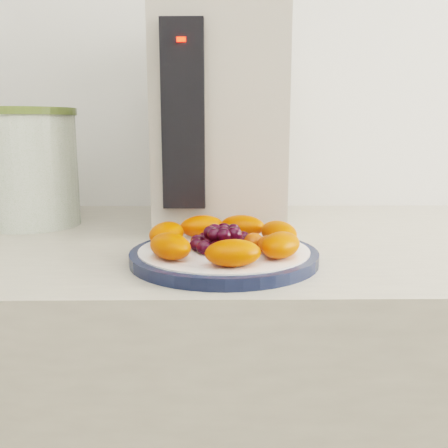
{
  "coord_description": "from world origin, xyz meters",
  "views": [
    {
      "loc": [
        0.11,
        0.42,
        1.07
      ],
      "look_at": [
        0.12,
        1.04,
        0.95
      ],
      "focal_mm": 40.0,
      "sensor_mm": 36.0,
      "label": 1
    }
  ],
  "objects": [
    {
      "name": "wall_back",
      "position": [
        0.0,
        1.51,
        1.3
      ],
      "size": [
        3.5,
        0.02,
        2.6
      ],
      "primitive_type": "cube",
      "color": "silver",
      "rests_on": "floor"
    },
    {
      "name": "plate_rim",
      "position": [
        0.12,
        1.04,
        0.91
      ],
      "size": [
        0.24,
        0.24,
        0.01
      ],
      "primitive_type": "cylinder",
      "color": "#111932",
      "rests_on": "counter"
    },
    {
      "name": "plate_face",
      "position": [
        0.12,
        1.04,
        0.91
      ],
      "size": [
        0.22,
        0.22,
        0.02
      ],
      "primitive_type": "cylinder",
      "color": "white",
      "rests_on": "counter"
    },
    {
      "name": "canister",
      "position": [
        -0.21,
        1.29,
        1.0
      ],
      "size": [
        0.2,
        0.2,
        0.19
      ],
      "primitive_type": "cylinder",
      "rotation": [
        0.0,
        0.0,
        -0.3
      ],
      "color": "#396117",
      "rests_on": "counter"
    },
    {
      "name": "canister_lid",
      "position": [
        -0.21,
        1.29,
        1.1
      ],
      "size": [
        0.21,
        0.21,
        0.01
      ],
      "primitive_type": "cylinder",
      "rotation": [
        0.0,
        0.0,
        -0.3
      ],
      "color": "#5B6B2F",
      "rests_on": "canister"
    },
    {
      "name": "appliance_body",
      "position": [
        0.12,
        1.31,
        1.08
      ],
      "size": [
        0.22,
        0.3,
        0.36
      ],
      "primitive_type": "cube",
      "rotation": [
        0.0,
        0.0,
        -0.03
      ],
      "color": "#B2A999",
      "rests_on": "counter"
    },
    {
      "name": "appliance_panel",
      "position": [
        0.06,
        1.16,
        1.09
      ],
      "size": [
        0.06,
        0.02,
        0.27
      ],
      "primitive_type": "cube",
      "rotation": [
        0.0,
        0.0,
        -0.03
      ],
      "color": "black",
      "rests_on": "appliance_body"
    },
    {
      "name": "appliance_led",
      "position": [
        0.06,
        1.15,
        1.19
      ],
      "size": [
        0.01,
        0.01,
        0.01
      ],
      "primitive_type": "cube",
      "rotation": [
        0.0,
        0.0,
        -0.03
      ],
      "color": "#FF0C05",
      "rests_on": "appliance_panel"
    },
    {
      "name": "fruit_plate",
      "position": [
        0.13,
        1.04,
        0.93
      ],
      "size": [
        0.21,
        0.21,
        0.03
      ],
      "color": "#D43100",
      "rests_on": "plate_face"
    }
  ]
}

